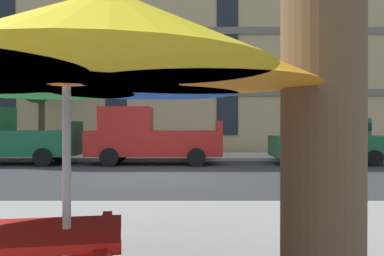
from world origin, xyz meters
name	(u,v)px	position (x,y,z in m)	size (l,w,h in m)	color
ground_plane	(156,176)	(0.00, 0.00, 0.00)	(120.00, 120.00, 0.00)	#2D3033
sidewalk_far	(169,156)	(0.00, 6.80, 0.06)	(56.00, 3.60, 0.12)	#B2ADA3
apartment_building	(176,4)	(0.00, 14.99, 9.60)	(46.10, 12.08, 19.20)	tan
pickup_green	(5,138)	(-6.18, 3.70, 1.03)	(5.10, 2.12, 2.20)	#195933
pickup_red	(149,138)	(-0.61, 3.70, 1.03)	(5.10, 2.12, 2.20)	#B21E19
sedan_green	(330,140)	(6.40, 3.70, 0.95)	(4.40, 1.98, 1.78)	#195933
street_tree_left	(38,75)	(-6.01, 6.57, 3.81)	(2.81, 2.61, 5.20)	#4C3823
patio_umbrella	(66,56)	(0.16, -9.00, 1.99)	(3.58, 3.32, 2.26)	silver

